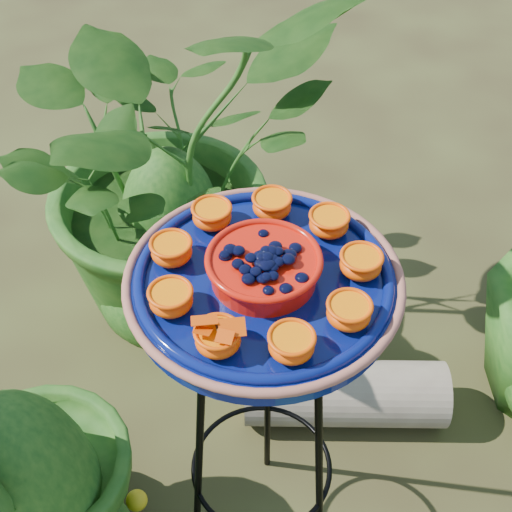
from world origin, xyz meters
name	(u,v)px	position (x,y,z in m)	size (l,w,h in m)	color
ground_plane	(290,492)	(0.00, 0.00, 0.00)	(20.00, 20.00, 0.00)	black
tripod_stand	(262,409)	(-0.04, -0.10, 0.50)	(0.36, 0.36, 0.83)	black
feeder_dish	(264,279)	(-0.04, -0.10, 0.86)	(0.50, 0.50, 0.10)	#071257
driftwood_log	(345,393)	(0.07, 0.27, 0.09)	(0.17, 0.17, 0.52)	gray
shrub_back_left	(165,161)	(-0.53, 0.55, 0.51)	(0.92, 0.79, 1.02)	#164312
shrub_front_left	(20,468)	(-0.45, -0.33, 0.43)	(0.47, 0.38, 0.85)	#164312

